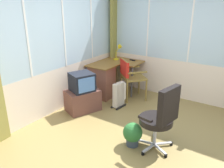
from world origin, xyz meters
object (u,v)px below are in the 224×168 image
at_px(tv_remote, 132,60).
at_px(space_heater, 119,95).
at_px(office_chair, 161,115).
at_px(tv_on_stand, 83,94).
at_px(potted_plant, 133,134).
at_px(desk, 103,80).
at_px(desk_lamp, 120,49).
at_px(wooden_armchair, 129,74).

height_order(tv_remote, space_heater, tv_remote).
xyz_separation_m(office_chair, tv_on_stand, (0.36, 1.81, -0.23)).
relative_size(tv_on_stand, potted_plant, 2.11).
relative_size(desk, tv_remote, 7.64).
relative_size(desk_lamp, tv_on_stand, 0.47).
distance_m(office_chair, tv_on_stand, 1.86).
bearing_deg(tv_remote, potted_plant, -138.66).
bearing_deg(space_heater, office_chair, -125.35).
bearing_deg(wooden_armchair, desk, 109.44).
bearing_deg(tv_on_stand, space_heater, -42.79).
xyz_separation_m(desk, space_heater, (-0.27, -0.62, -0.13)).
height_order(desk_lamp, office_chair, desk_lamp).
xyz_separation_m(tv_remote, tv_on_stand, (-1.54, 0.25, -0.41)).
bearing_deg(office_chair, desk_lamp, 45.72).
distance_m(wooden_armchair, space_heater, 0.57).
height_order(desk, desk_lamp, desk_lamp).
bearing_deg(desk_lamp, potted_plant, -142.64).
height_order(tv_remote, office_chair, office_chair).
distance_m(office_chair, potted_plant, 0.55).
bearing_deg(tv_on_stand, desk_lamp, 2.96).
bearing_deg(desk, tv_on_stand, -173.04).
height_order(desk_lamp, wooden_armchair, desk_lamp).
height_order(wooden_armchair, space_heater, wooden_armchair).
xyz_separation_m(tv_remote, space_heater, (-0.98, -0.27, -0.49)).
distance_m(desk, office_chair, 2.25).
bearing_deg(desk_lamp, desk, 177.91).
relative_size(desk_lamp, wooden_armchair, 0.41).
xyz_separation_m(tv_remote, wooden_armchair, (-0.52, -0.21, -0.16)).
xyz_separation_m(wooden_armchair, tv_on_stand, (-1.02, 0.46, -0.25)).
relative_size(desk, wooden_armchair, 1.26).
relative_size(tv_remote, tv_on_stand, 0.19).
distance_m(desk_lamp, wooden_armchair, 0.81).
distance_m(office_chair, space_heater, 1.61).
bearing_deg(tv_remote, desk, 165.00).
distance_m(desk, desk_lamp, 0.88).
bearing_deg(space_heater, potted_plant, -139.02).
xyz_separation_m(tv_remote, office_chair, (-1.90, -1.56, -0.18)).
relative_size(desk_lamp, office_chair, 0.36).
bearing_deg(wooden_armchair, desk_lamp, 49.51).
bearing_deg(wooden_armchair, tv_on_stand, 155.76).
bearing_deg(tv_remote, space_heater, -153.58).
relative_size(desk, tv_on_stand, 1.45).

